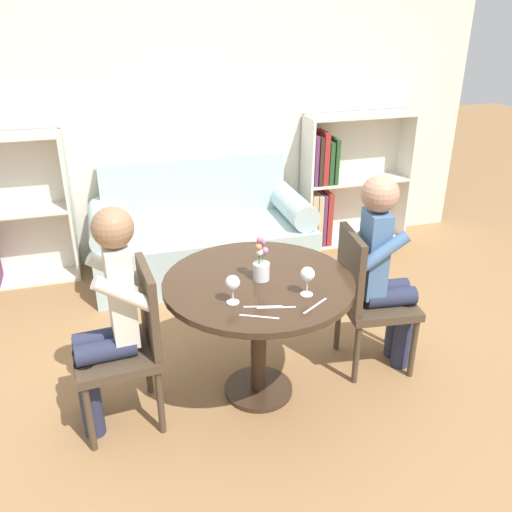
# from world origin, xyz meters

# --- Properties ---
(ground_plane) EXTENTS (16.00, 16.00, 0.00)m
(ground_plane) POSITION_xyz_m (0.00, 0.00, 0.00)
(ground_plane) COLOR olive
(back_wall) EXTENTS (5.20, 0.05, 2.70)m
(back_wall) POSITION_xyz_m (0.00, 2.07, 1.35)
(back_wall) COLOR silver
(back_wall) RESTS_ON ground_plane
(round_table) EXTENTS (1.03, 1.03, 0.74)m
(round_table) POSITION_xyz_m (0.00, 0.00, 0.61)
(round_table) COLOR #382619
(round_table) RESTS_ON ground_plane
(couch) EXTENTS (1.76, 0.80, 0.92)m
(couch) POSITION_xyz_m (0.00, 1.65, 0.31)
(couch) COLOR #A8C1C1
(couch) RESTS_ON ground_plane
(bookshelf_right) EXTENTS (1.00, 0.28, 1.20)m
(bookshelf_right) POSITION_xyz_m (1.36, 1.92, 0.57)
(bookshelf_right) COLOR silver
(bookshelf_right) RESTS_ON ground_plane
(chair_left) EXTENTS (0.45, 0.45, 0.90)m
(chair_left) POSITION_xyz_m (-0.70, -0.00, 0.49)
(chair_left) COLOR #473828
(chair_left) RESTS_ON ground_plane
(chair_right) EXTENTS (0.47, 0.47, 0.90)m
(chair_right) POSITION_xyz_m (0.70, 0.08, 0.49)
(chair_right) COLOR #473828
(chair_right) RESTS_ON ground_plane
(person_left) EXTENTS (0.43, 0.36, 1.23)m
(person_left) POSITION_xyz_m (-0.79, -0.02, 0.66)
(person_left) COLOR #282D47
(person_left) RESTS_ON ground_plane
(person_right) EXTENTS (0.44, 0.37, 1.24)m
(person_right) POSITION_xyz_m (0.79, 0.07, 0.67)
(person_right) COLOR #282D47
(person_right) RESTS_ON ground_plane
(wine_glass_left) EXTENTS (0.07, 0.07, 0.15)m
(wine_glass_left) POSITION_xyz_m (-0.19, -0.19, 0.85)
(wine_glass_left) COLOR white
(wine_glass_left) RESTS_ON round_table
(wine_glass_right) EXTENTS (0.07, 0.07, 0.15)m
(wine_glass_right) POSITION_xyz_m (0.19, -0.22, 0.85)
(wine_glass_right) COLOR white
(wine_glass_right) RESTS_ON round_table
(flower_vase) EXTENTS (0.09, 0.09, 0.25)m
(flower_vase) POSITION_xyz_m (0.02, 0.01, 0.82)
(flower_vase) COLOR silver
(flower_vase) RESTS_ON round_table
(knife_left_setting) EXTENTS (0.18, 0.09, 0.00)m
(knife_left_setting) POSITION_xyz_m (-0.10, -0.36, 0.74)
(knife_left_setting) COLOR silver
(knife_left_setting) RESTS_ON round_table
(fork_left_setting) EXTENTS (0.19, 0.06, 0.00)m
(fork_left_setting) POSITION_xyz_m (-0.06, -0.27, 0.74)
(fork_left_setting) COLOR silver
(fork_left_setting) RESTS_ON round_table
(knife_right_setting) EXTENTS (0.16, 0.11, 0.00)m
(knife_right_setting) POSITION_xyz_m (0.19, -0.34, 0.74)
(knife_right_setting) COLOR silver
(knife_right_setting) RESTS_ON round_table
(fork_right_setting) EXTENTS (0.19, 0.05, 0.00)m
(fork_right_setting) POSITION_xyz_m (0.00, -0.30, 0.74)
(fork_right_setting) COLOR silver
(fork_right_setting) RESTS_ON round_table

